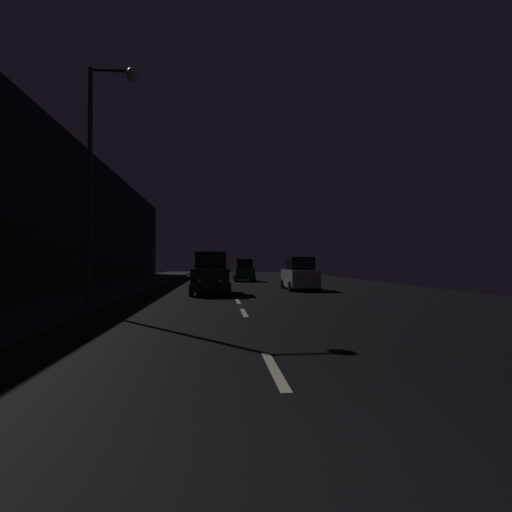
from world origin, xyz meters
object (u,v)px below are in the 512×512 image
at_px(streetlamp_overhead, 103,152).
at_px(car_distant_taillights, 244,271).
at_px(car_parked_right_far, 300,275).
at_px(car_approaching_headlights, 211,275).

xyz_separation_m(streetlamp_overhead, car_distant_taillights, (6.31, 21.81, -4.51)).
bearing_deg(car_parked_right_far, streetlamp_overhead, 138.48).
bearing_deg(streetlamp_overhead, car_approaching_headlights, 64.51).
distance_m(car_parked_right_far, car_distant_taillights, 11.97).
height_order(streetlamp_overhead, car_distant_taillights, streetlamp_overhead).
relative_size(streetlamp_overhead, car_approaching_headlights, 1.88).
relative_size(streetlamp_overhead, car_parked_right_far, 2.08).
bearing_deg(car_parked_right_far, car_approaching_headlights, 116.52).
xyz_separation_m(streetlamp_overhead, car_parked_right_far, (8.98, 10.14, -4.50)).
bearing_deg(car_approaching_headlights, car_parked_right_far, 116.52).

